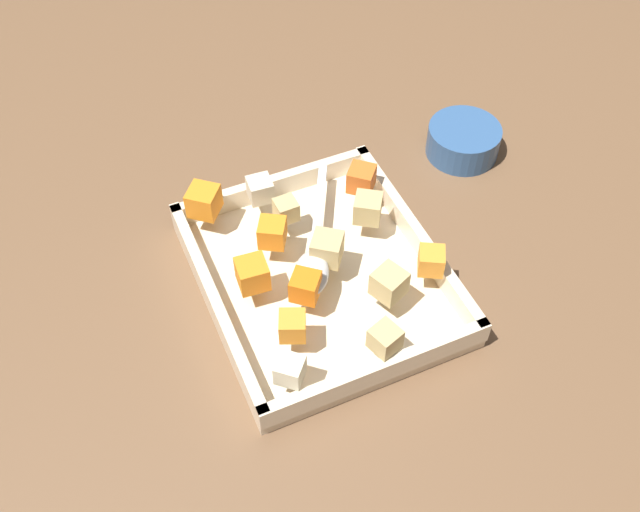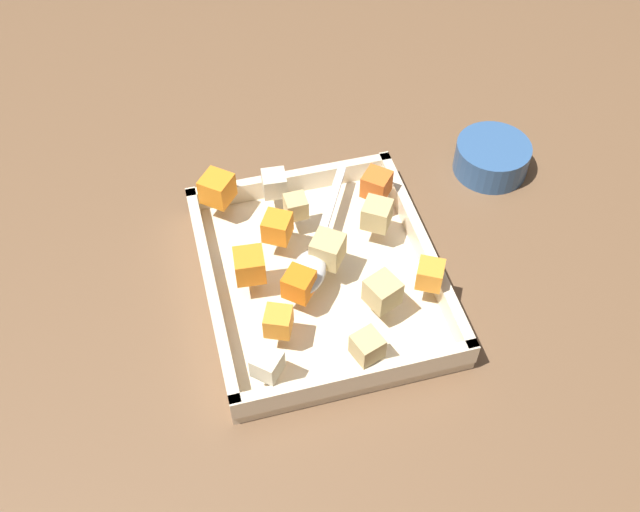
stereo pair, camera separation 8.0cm
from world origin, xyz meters
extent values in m
plane|color=brown|center=(0.00, 0.00, 0.00)|extent=(4.00, 4.00, 0.00)
cube|color=beige|center=(0.00, 0.01, 0.01)|extent=(0.30, 0.26, 0.01)
cube|color=beige|center=(0.00, -0.11, 0.03)|extent=(0.30, 0.01, 0.03)
cube|color=beige|center=(0.00, 0.13, 0.03)|extent=(0.30, 0.01, 0.03)
cube|color=beige|center=(-0.14, 0.01, 0.03)|extent=(0.01, 0.26, 0.03)
cube|color=beige|center=(0.15, 0.01, 0.03)|extent=(0.01, 0.26, 0.03)
cube|color=orange|center=(0.04, -0.02, 0.06)|extent=(0.04, 0.04, 0.03)
cube|color=orange|center=(-0.05, -0.03, 0.06)|extent=(0.04, 0.04, 0.03)
cube|color=orange|center=(-0.12, -0.08, 0.06)|extent=(0.05, 0.05, 0.03)
cube|color=orange|center=(-0.08, 0.10, 0.06)|extent=(0.04, 0.04, 0.03)
cube|color=orange|center=(0.00, -0.07, 0.06)|extent=(0.03, 0.03, 0.03)
cube|color=orange|center=(0.06, 0.11, 0.06)|extent=(0.04, 0.04, 0.03)
cube|color=orange|center=(0.08, -0.05, 0.06)|extent=(0.04, 0.04, 0.03)
cube|color=tan|center=(0.13, 0.02, 0.06)|extent=(0.03, 0.03, 0.03)
cube|color=tan|center=(0.07, 0.06, 0.06)|extent=(0.04, 0.04, 0.03)
cube|color=tan|center=(-0.08, 0.00, 0.06)|extent=(0.03, 0.03, 0.02)
cube|color=tan|center=(-0.04, 0.09, 0.06)|extent=(0.04, 0.04, 0.03)
cube|color=tan|center=(0.00, 0.02, 0.06)|extent=(0.05, 0.05, 0.03)
cube|color=beige|center=(0.12, -0.08, 0.06)|extent=(0.04, 0.04, 0.03)
cube|color=beige|center=(-0.12, -0.02, 0.06)|extent=(0.03, 0.03, 0.03)
ellipsoid|color=silver|center=(0.02, -0.01, 0.05)|extent=(0.07, 0.06, 0.02)
cube|color=silver|center=(-0.07, 0.04, 0.05)|extent=(0.13, 0.08, 0.01)
cylinder|color=#33598C|center=(-0.13, 0.27, 0.02)|extent=(0.10, 0.10, 0.04)
camera|label=1|loc=(0.47, -0.20, 0.68)|focal=41.42mm
camera|label=2|loc=(0.50, -0.12, 0.68)|focal=41.42mm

